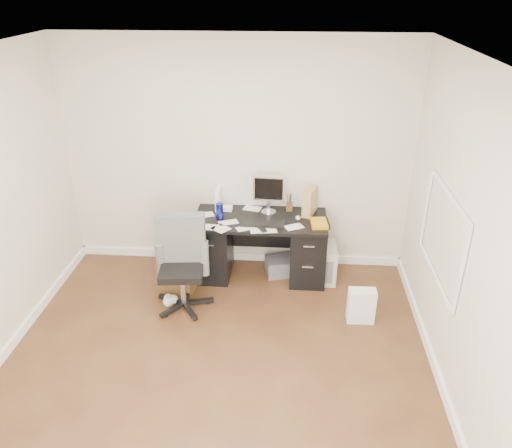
% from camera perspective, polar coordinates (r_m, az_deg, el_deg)
% --- Properties ---
extents(ground, '(4.00, 4.00, 0.00)m').
position_cam_1_polar(ground, '(4.73, -4.73, -16.38)').
color(ground, '#452616').
rests_on(ground, ground).
extents(room_shell, '(4.02, 4.02, 2.71)m').
position_cam_1_polar(room_shell, '(3.82, -5.11, 2.36)').
color(room_shell, silver).
rests_on(room_shell, ground).
extents(desk, '(1.50, 0.70, 0.75)m').
position_cam_1_polar(desk, '(5.80, 0.48, -2.45)').
color(desk, black).
rests_on(desk, ground).
extents(loose_papers, '(1.10, 0.60, 0.00)m').
position_cam_1_polar(loose_papers, '(5.61, -1.58, 0.51)').
color(loose_papers, silver).
rests_on(loose_papers, desk).
extents(lcd_monitor, '(0.38, 0.23, 0.46)m').
position_cam_1_polar(lcd_monitor, '(5.68, 1.47, 3.40)').
color(lcd_monitor, silver).
rests_on(lcd_monitor, desk).
extents(keyboard, '(0.50, 0.19, 0.03)m').
position_cam_1_polar(keyboard, '(5.49, 0.70, 0.05)').
color(keyboard, black).
rests_on(keyboard, desk).
extents(computer_mouse, '(0.09, 0.09, 0.07)m').
position_cam_1_polar(computer_mouse, '(5.58, 4.81, 0.65)').
color(computer_mouse, silver).
rests_on(computer_mouse, desk).
extents(travel_mug, '(0.10, 0.10, 0.19)m').
position_cam_1_polar(travel_mug, '(5.60, -4.19, 1.46)').
color(travel_mug, '#161F9A').
rests_on(travel_mug, desk).
extents(white_binder, '(0.11, 0.23, 0.26)m').
position_cam_1_polar(white_binder, '(5.85, -4.30, 2.96)').
color(white_binder, white).
rests_on(white_binder, desk).
extents(magazine_file, '(0.21, 0.29, 0.31)m').
position_cam_1_polar(magazine_file, '(5.71, 6.15, 2.56)').
color(magazine_file, '#A78850').
rests_on(magazine_file, desk).
extents(pen_cup, '(0.09, 0.09, 0.21)m').
position_cam_1_polar(pen_cup, '(5.80, 3.84, 2.48)').
color(pen_cup, '#573418').
rests_on(pen_cup, desk).
extents(yellow_book, '(0.21, 0.26, 0.04)m').
position_cam_1_polar(yellow_book, '(5.52, 7.29, 0.08)').
color(yellow_book, gold).
rests_on(yellow_book, desk).
extents(paper_remote, '(0.32, 0.27, 0.02)m').
position_cam_1_polar(paper_remote, '(5.40, 0.84, -0.46)').
color(paper_remote, silver).
rests_on(paper_remote, desk).
extents(office_chair, '(0.63, 0.63, 1.02)m').
position_cam_1_polar(office_chair, '(5.26, -8.54, -4.73)').
color(office_chair, '#4B4D4B').
rests_on(office_chair, ground).
extents(pc_tower, '(0.20, 0.43, 0.42)m').
position_cam_1_polar(pc_tower, '(5.89, 8.14, -4.38)').
color(pc_tower, '#B7B3A5').
rests_on(pc_tower, ground).
extents(shopping_bag, '(0.28, 0.20, 0.37)m').
position_cam_1_polar(shopping_bag, '(5.28, 11.94, -9.12)').
color(shopping_bag, white).
rests_on(shopping_bag, ground).
extents(wicker_basket, '(0.44, 0.44, 0.39)m').
position_cam_1_polar(wicker_basket, '(5.76, -8.85, -5.41)').
color(wicker_basket, '#4E3317').
rests_on(wicker_basket, ground).
extents(desk_printer, '(0.40, 0.35, 0.20)m').
position_cam_1_polar(desk_printer, '(5.99, 2.84, -4.81)').
color(desk_printer, slate).
rests_on(desk_printer, ground).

